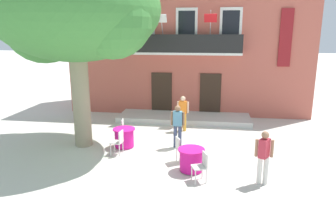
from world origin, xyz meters
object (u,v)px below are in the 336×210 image
object	(u,v)px
cafe_table_middle	(191,160)
pedestrian_by_tree	(183,111)
plane_tree	(74,14)
pedestrian_mid_plaza	(178,124)
cafe_table_near_tree	(124,138)
cafe_chair_middle_0	(202,165)
cafe_chair_near_tree_0	(125,128)
cafe_chair_middle_1	(181,148)
cafe_chair_near_tree_1	(118,141)
pedestrian_near_entrance	(264,155)

from	to	relation	value
cafe_table_middle	pedestrian_by_tree	distance (m)	4.21
plane_tree	pedestrian_mid_plaza	world-z (taller)	plane_tree
cafe_table_near_tree	cafe_chair_middle_0	size ratio (longest dim) A/B	0.95
cafe_chair_near_tree_0	pedestrian_mid_plaza	bearing A→B (deg)	-11.67
cafe_chair_middle_1	pedestrian_by_tree	size ratio (longest dim) A/B	0.56
cafe_chair_near_tree_1	pedestrian_mid_plaza	size ratio (longest dim) A/B	0.54
cafe_chair_near_tree_0	cafe_chair_middle_0	size ratio (longest dim) A/B	1.00
cafe_table_near_tree	pedestrian_near_entrance	distance (m)	5.44
cafe_chair_near_tree_0	cafe_table_middle	bearing A→B (deg)	-40.82
cafe_chair_near_tree_0	pedestrian_mid_plaza	xyz separation A→B (m)	(2.23, -0.46, 0.42)
cafe_chair_near_tree_1	pedestrian_near_entrance	bearing A→B (deg)	-18.24
cafe_table_middle	pedestrian_near_entrance	xyz separation A→B (m)	(2.14, -0.59, 0.53)
cafe_chair_near_tree_0	pedestrian_near_entrance	xyz separation A→B (m)	(5.04, -3.09, 0.40)
cafe_table_middle	cafe_chair_middle_1	xyz separation A→B (m)	(-0.41, 0.64, 0.14)
cafe_chair_near_tree_1	cafe_table_middle	world-z (taller)	cafe_chair_near_tree_1
cafe_table_middle	cafe_chair_middle_0	size ratio (longest dim) A/B	0.95
cafe_table_near_tree	cafe_chair_middle_0	distance (m)	3.93
cafe_table_near_tree	cafe_chair_near_tree_0	xyz separation A→B (m)	(-0.17, 0.74, 0.14)
pedestrian_mid_plaza	pedestrian_by_tree	distance (m)	2.09
cafe_chair_middle_1	pedestrian_near_entrance	world-z (taller)	pedestrian_near_entrance
plane_tree	cafe_table_near_tree	size ratio (longest dim) A/B	8.18
pedestrian_mid_plaza	pedestrian_by_tree	size ratio (longest dim) A/B	1.04
plane_tree	cafe_chair_near_tree_0	xyz separation A→B (m)	(1.60, 0.67, -4.52)
cafe_chair_near_tree_1	pedestrian_near_entrance	distance (m)	5.14
plane_tree	cafe_chair_middle_0	world-z (taller)	plane_tree
cafe_chair_middle_0	pedestrian_near_entrance	bearing A→B (deg)	2.45
cafe_table_near_tree	pedestrian_near_entrance	xyz separation A→B (m)	(4.87, -2.36, 0.53)
cafe_chair_near_tree_1	pedestrian_near_entrance	size ratio (longest dim) A/B	0.55
cafe_chair_middle_0	cafe_chair_middle_1	world-z (taller)	same
cafe_chair_middle_1	pedestrian_mid_plaza	bearing A→B (deg)	100.58
cafe_chair_near_tree_0	cafe_chair_near_tree_1	world-z (taller)	same
plane_tree	cafe_chair_middle_1	distance (m)	6.21
cafe_chair_middle_0	pedestrian_by_tree	distance (m)	4.92
cafe_chair_near_tree_0	cafe_chair_middle_1	size ratio (longest dim) A/B	1.00
pedestrian_near_entrance	pedestrian_by_tree	size ratio (longest dim) A/B	1.01
cafe_chair_near_tree_0	cafe_chair_middle_0	bearing A→B (deg)	-44.31
cafe_chair_near_tree_0	cafe_chair_near_tree_1	distance (m)	1.50
cafe_chair_near_tree_1	cafe_chair_middle_1	xyz separation A→B (m)	(2.33, -0.38, 0.00)
pedestrian_near_entrance	pedestrian_by_tree	distance (m)	5.49
cafe_table_near_tree	cafe_chair_middle_1	size ratio (longest dim) A/B	0.95
cafe_chair_middle_1	pedestrian_mid_plaza	size ratio (longest dim) A/B	0.54
cafe_table_near_tree	cafe_chair_near_tree_0	size ratio (longest dim) A/B	0.95
cafe_chair_near_tree_0	pedestrian_by_tree	xyz separation A→B (m)	(2.24, 1.63, 0.38)
cafe_chair_near_tree_0	cafe_chair_near_tree_1	bearing A→B (deg)	-83.60
cafe_chair_near_tree_0	cafe_chair_near_tree_1	xyz separation A→B (m)	(0.17, -1.49, 0.00)
cafe_chair_near_tree_1	pedestrian_mid_plaza	xyz separation A→B (m)	(2.06, 1.03, 0.42)
cafe_table_middle	cafe_chair_near_tree_1	bearing A→B (deg)	159.63
cafe_table_near_tree	pedestrian_mid_plaza	xyz separation A→B (m)	(2.06, 0.27, 0.56)
cafe_chair_middle_1	cafe_table_near_tree	bearing A→B (deg)	154.05
cafe_table_middle	cafe_chair_middle_0	world-z (taller)	cafe_chair_middle_0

